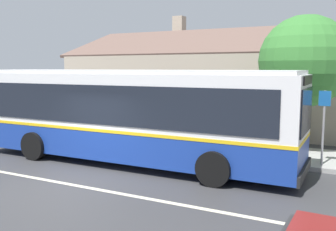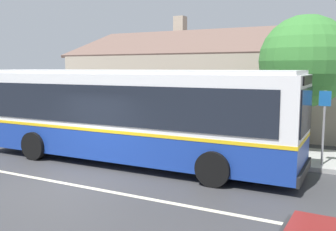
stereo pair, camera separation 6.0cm
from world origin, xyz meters
The scene contains 8 objects.
ground_plane centered at (0.00, 0.00, 0.00)m, with size 300.00×300.00×0.00m, color #38383A.
sidewalk_far centered at (0.00, 6.00, 0.07)m, with size 60.00×3.00×0.15m, color #9E9E99.
lane_divider_stripe centered at (0.00, 0.00, 0.00)m, with size 60.00×0.16×0.01m, color beige.
community_building centered at (1.94, 14.12, 2.08)m, with size 20.82×10.22×6.65m.
transit_bus centered at (0.28, 2.90, 1.72)m, with size 11.67×2.84×3.20m.
bench_by_building centered at (-7.01, 5.56, 0.58)m, with size 1.81×0.51×0.94m.
street_tree_primary centered at (5.44, 7.06, 3.49)m, with size 3.41×3.41×5.22m.
bus_stop_sign centered at (6.35, 4.99, 1.64)m, with size 0.36×0.07×2.40m.
Camera 1 is at (7.32, -7.82, 3.27)m, focal length 40.00 mm.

